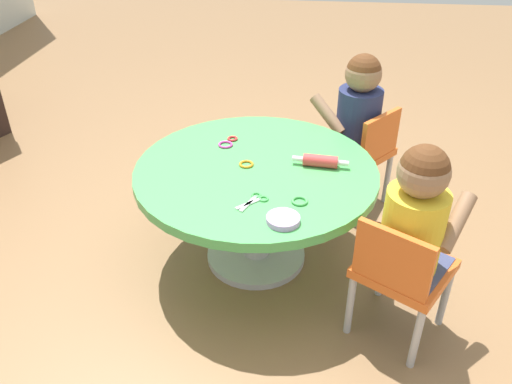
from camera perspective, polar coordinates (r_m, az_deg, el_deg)
ground_plane at (r=2.41m, az=-0.00°, el=-7.04°), size 10.00×10.00×0.00m
craft_table at (r=2.19m, az=-0.00°, el=0.45°), size 1.00×1.00×0.47m
child_chair_left at (r=1.94m, az=15.39°, el=-8.32°), size 0.41×0.41×0.54m
seated_child_left at (r=1.84m, az=16.93°, el=-2.31°), size 0.44×0.41×0.51m
child_chair_right at (r=2.66m, az=11.24°, el=4.31°), size 0.42×0.42×0.54m
seated_child_right at (r=2.58m, az=11.06°, el=9.04°), size 0.43×0.44×0.51m
rolling_pin at (r=2.16m, az=6.99°, el=3.36°), size 0.06×0.23×0.05m
craft_scissors at (r=1.94m, az=-0.08°, el=-0.88°), size 0.14×0.12×0.01m
playdough_blob_0 at (r=1.83m, az=2.95°, el=-2.99°), size 0.12×0.12×0.02m
cookie_cutter_0 at (r=2.16m, az=-1.05°, el=3.04°), size 0.06×0.06×0.01m
cookie_cutter_1 at (r=2.37m, az=-2.56°, el=5.80°), size 0.05×0.05×0.01m
cookie_cutter_2 at (r=1.94m, az=4.75°, el=-0.98°), size 0.06×0.06×0.01m
cookie_cutter_3 at (r=2.32m, az=-3.33°, el=5.16°), size 0.06×0.06×0.01m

